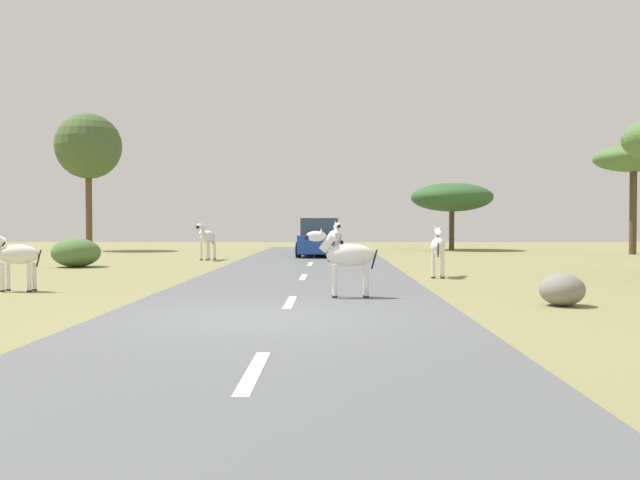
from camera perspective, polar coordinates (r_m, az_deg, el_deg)
ground_plane at (r=10.92m, az=-5.35°, el=-6.77°), size 90.00×90.00×0.00m
road at (r=10.88m, az=-3.20°, el=-6.67°), size 6.00×64.00×0.05m
lane_markings at (r=9.88m, az=-3.63°, el=-7.32°), size 0.16×56.00×0.01m
zebra_0 at (r=26.17m, az=1.26°, el=0.22°), size 0.62×1.69×1.61m
zebra_1 at (r=28.82m, az=-9.57°, el=0.22°), size 0.71×1.68×1.61m
zebra_2 at (r=16.81m, az=-24.47°, el=-1.18°), size 1.48×0.43×1.39m
zebra_3 at (r=19.63m, az=9.98°, el=-0.55°), size 0.56×1.57×1.49m
zebra_4 at (r=13.65m, az=2.23°, el=-1.37°), size 1.50×0.40×1.41m
car_0 at (r=36.45m, az=-0.17°, el=0.31°), size 2.22×4.44×1.74m
car_1 at (r=30.73m, az=0.04°, el=0.10°), size 2.15×4.40×1.74m
tree_0 at (r=41.03m, az=-19.06°, el=7.49°), size 3.75×3.75×7.86m
tree_1 at (r=37.26m, az=25.07°, el=6.20°), size 3.87×3.87×5.49m
tree_5 at (r=40.02m, az=11.12°, el=3.56°), size 4.76×4.76×3.91m
bush_2 at (r=25.41m, az=-19.99°, el=-1.01°), size 1.72×1.54×1.03m
rock_2 at (r=13.47m, az=19.85°, el=-3.99°), size 0.84×0.84×0.61m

